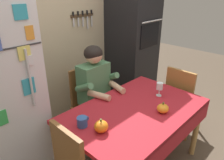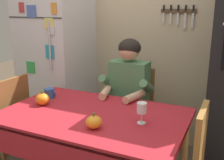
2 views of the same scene
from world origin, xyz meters
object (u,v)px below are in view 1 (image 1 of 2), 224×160
(chair_behind_person, at_px, (88,101))
(seated_person, at_px, (98,89))
(wall_oven, at_px, (132,42))
(wine_glass, at_px, (160,87))
(chair_right_side, at_px, (181,99))
(coffee_mug, at_px, (82,122))
(pumpkin_medium, at_px, (163,108))
(pumpkin_large, at_px, (101,126))
(dining_table, at_px, (137,117))

(chair_behind_person, height_order, seated_person, seated_person)
(wall_oven, xyz_separation_m, wine_glass, (-0.66, -0.91, -0.20))
(wall_oven, relative_size, chair_right_side, 2.26)
(coffee_mug, height_order, pumpkin_medium, pumpkin_medium)
(chair_right_side, xyz_separation_m, pumpkin_large, (-1.37, 0.04, 0.28))
(seated_person, height_order, coffee_mug, seated_person)
(coffee_mug, distance_m, pumpkin_large, 0.18)
(chair_right_side, bearing_deg, chair_behind_person, 136.38)
(wine_glass, relative_size, pumpkin_medium, 1.38)
(seated_person, xyz_separation_m, coffee_mug, (-0.57, -0.42, 0.05))
(chair_behind_person, relative_size, coffee_mug, 7.90)
(wine_glass, relative_size, pumpkin_large, 1.26)
(coffee_mug, relative_size, wine_glass, 0.77)
(wall_oven, height_order, wine_glass, wall_oven)
(seated_person, distance_m, coffee_mug, 0.71)
(wall_oven, xyz_separation_m, coffee_mug, (-1.58, -0.74, -0.27))
(wine_glass, bearing_deg, seated_person, 120.72)
(coffee_mug, bearing_deg, seated_person, 36.67)
(wall_oven, distance_m, wine_glass, 1.14)
(chair_behind_person, relative_size, wine_glass, 6.11)
(wall_oven, height_order, pumpkin_medium, wall_oven)
(chair_behind_person, bearing_deg, dining_table, -92.86)
(dining_table, relative_size, chair_behind_person, 1.51)
(dining_table, height_order, pumpkin_large, pumpkin_large)
(wall_oven, bearing_deg, chair_right_side, -98.92)
(wine_glass, bearing_deg, dining_table, -178.73)
(coffee_mug, bearing_deg, chair_right_side, -8.30)
(coffee_mug, distance_m, wine_glass, 0.94)
(wall_oven, bearing_deg, dining_table, -138.69)
(dining_table, relative_size, coffee_mug, 11.89)
(coffee_mug, height_order, pumpkin_large, pumpkin_large)
(wall_oven, distance_m, pumpkin_large, 1.79)
(coffee_mug, bearing_deg, chair_behind_person, 47.12)
(wall_oven, distance_m, chair_right_side, 1.10)
(chair_right_side, distance_m, pumpkin_large, 1.40)
(wall_oven, height_order, seated_person, wall_oven)
(coffee_mug, relative_size, pumpkin_medium, 1.07)
(chair_right_side, distance_m, coffee_mug, 1.47)
(chair_right_side, xyz_separation_m, pumpkin_medium, (-0.77, -0.17, 0.27))
(chair_behind_person, bearing_deg, wall_oven, 7.34)
(wall_oven, height_order, coffee_mug, wall_oven)
(coffee_mug, bearing_deg, wine_glass, -10.56)
(wall_oven, xyz_separation_m, pumpkin_medium, (-0.92, -1.12, -0.27))
(pumpkin_large, bearing_deg, pumpkin_medium, -19.37)
(pumpkin_medium, bearing_deg, coffee_mug, 150.03)
(wall_oven, distance_m, seated_person, 1.10)
(dining_table, height_order, chair_right_side, chair_right_side)
(chair_behind_person, height_order, chair_right_side, same)
(wall_oven, distance_m, chair_behind_person, 1.15)
(pumpkin_medium, bearing_deg, chair_right_side, 12.52)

